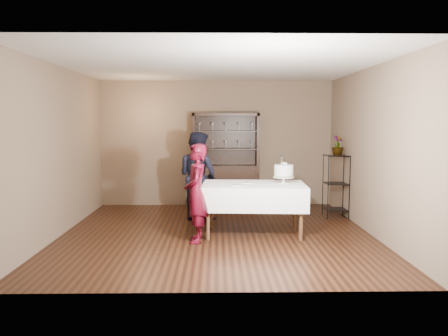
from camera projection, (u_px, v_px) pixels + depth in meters
The scene contains 14 objects.
floor at pixel (216, 233), 7.14m from camera, with size 5.00×5.00×0.00m, color black.
ceiling at pixel (216, 65), 6.86m from camera, with size 5.00×5.00×0.00m, color silver.
back_wall at pixel (216, 143), 9.49m from camera, with size 5.00×0.02×2.70m, color #765F4B.
wall_left at pixel (60, 151), 6.95m from camera, with size 0.02×5.00×2.70m, color #765F4B.
wall_right at pixel (371, 151), 7.04m from camera, with size 0.02×5.00×2.70m, color #765F4B.
china_hutch at pixel (226, 176), 9.31m from camera, with size 1.40×0.48×2.00m.
plant_etagere at pixel (336, 183), 8.31m from camera, with size 0.42×0.42×1.20m.
cake_table at pixel (254, 196), 7.03m from camera, with size 1.70×1.10×0.82m.
woman at pixel (196, 193), 6.57m from camera, with size 0.54×0.36×1.49m, color #3D0512.
man at pixel (198, 176), 8.06m from camera, with size 0.80×0.62×1.64m, color black.
cake at pixel (284, 172), 7.07m from camera, with size 0.34×0.34×0.47m.
plate_near at pixel (236, 185), 6.81m from camera, with size 0.19×0.19×0.01m, color white.
plate_far at pixel (247, 183), 7.09m from camera, with size 0.18×0.18×0.01m, color white.
potted_plant at pixel (338, 145), 8.20m from camera, with size 0.21×0.21×0.37m, color #547437.
Camera 1 is at (-0.00, -6.99, 1.81)m, focal length 35.00 mm.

